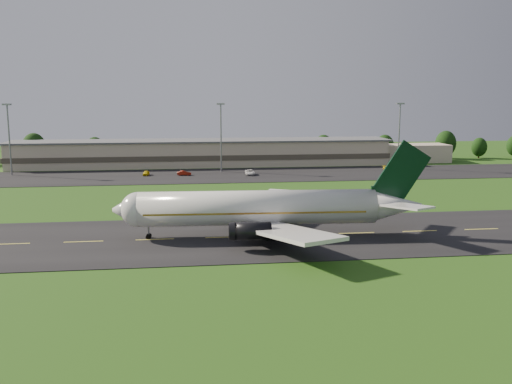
{
  "coord_description": "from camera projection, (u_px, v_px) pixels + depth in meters",
  "views": [
    {
      "loc": [
        -6.28,
        -89.05,
        22.67
      ],
      "look_at": [
        6.21,
        8.0,
        6.0
      ],
      "focal_mm": 40.0,
      "sensor_mm": 36.0,
      "label": 1
    }
  ],
  "objects": [
    {
      "name": "light_mast_west",
      "position": [
        9.0,
        131.0,
        160.82
      ],
      "size": [
        2.4,
        1.2,
        20.35
      ],
      "color": "gray",
      "rests_on": "ground"
    },
    {
      "name": "service_vehicle_c",
      "position": [
        250.0,
        172.0,
        163.14
      ],
      "size": [
        2.48,
        5.36,
        1.49
      ],
      "primitive_type": "imported",
      "rotation": [
        0.0,
        0.0,
        0.0
      ],
      "color": "silver",
      "rests_on": "apron"
    },
    {
      "name": "airliner",
      "position": [
        263.0,
        208.0,
        91.63
      ],
      "size": [
        51.3,
        42.13,
        15.57
      ],
      "rotation": [
        0.0,
        0.0,
        -0.05
      ],
      "color": "silver",
      "rests_on": "ground"
    },
    {
      "name": "service_vehicle_a",
      "position": [
        146.0,
        173.0,
        162.15
      ],
      "size": [
        1.96,
        4.0,
        1.31
      ],
      "primitive_type": "imported",
      "rotation": [
        0.0,
        0.0,
        -0.11
      ],
      "color": "yellow",
      "rests_on": "apron"
    },
    {
      "name": "service_vehicle_b",
      "position": [
        184.0,
        173.0,
        162.11
      ],
      "size": [
        4.09,
        1.79,
        1.31
      ],
      "primitive_type": "imported",
      "rotation": [
        0.0,
        0.0,
        1.47
      ],
      "color": "maroon",
      "rests_on": "apron"
    },
    {
      "name": "terminal",
      "position": [
        222.0,
        153.0,
        185.84
      ],
      "size": [
        145.0,
        16.0,
        8.4
      ],
      "color": "#C2B194",
      "rests_on": "ground"
    },
    {
      "name": "taxiway",
      "position": [
        224.0,
        238.0,
        91.65
      ],
      "size": [
        220.0,
        30.0,
        0.1
      ],
      "primitive_type": "cube",
      "color": "black",
      "rests_on": "ground"
    },
    {
      "name": "ground",
      "position": [
        224.0,
        238.0,
        91.66
      ],
      "size": [
        360.0,
        360.0,
        0.0
      ],
      "primitive_type": "plane",
      "color": "#1D4210",
      "rests_on": "ground"
    },
    {
      "name": "light_mast_east",
      "position": [
        399.0,
        128.0,
        175.29
      ],
      "size": [
        2.4,
        1.2,
        20.35
      ],
      "color": "gray",
      "rests_on": "ground"
    },
    {
      "name": "service_vehicle_d",
      "position": [
        390.0,
        168.0,
        173.33
      ],
      "size": [
        4.44,
        4.58,
        1.32
      ],
      "primitive_type": "imported",
      "rotation": [
        0.0,
        0.0,
        0.75
      ],
      "color": "gold",
      "rests_on": "apron"
    },
    {
      "name": "tree_line",
      "position": [
        263.0,
        147.0,
        196.91
      ],
      "size": [
        194.8,
        9.04,
        10.47
      ],
      "color": "black",
      "rests_on": "ground"
    },
    {
      "name": "apron",
      "position": [
        206.0,
        176.0,
        162.05
      ],
      "size": [
        260.0,
        30.0,
        0.1
      ],
      "primitive_type": "cube",
      "color": "black",
      "rests_on": "ground"
    },
    {
      "name": "light_mast_centre",
      "position": [
        221.0,
        129.0,
        168.37
      ],
      "size": [
        2.4,
        1.2,
        20.35
      ],
      "color": "gray",
      "rests_on": "ground"
    }
  ]
}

